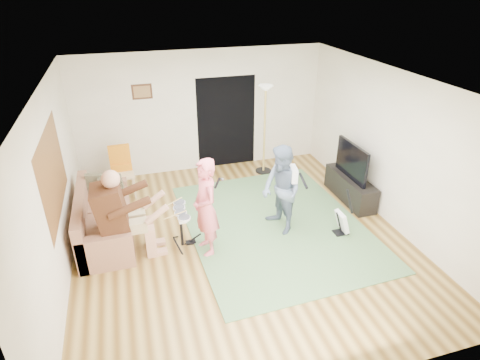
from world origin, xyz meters
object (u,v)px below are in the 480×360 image
(drum_kit, at_px, (181,229))
(tv_cabinet, at_px, (350,188))
(television, at_px, (352,161))
(dining_chair, at_px, (123,178))
(guitar_spare, at_px, (342,221))
(sofa, at_px, (101,222))
(guitarist, at_px, (281,190))
(torchiere_lamp, at_px, (265,114))
(singer, at_px, (206,208))

(drum_kit, relative_size, tv_cabinet, 0.51)
(television, bearing_deg, dining_chair, 160.96)
(dining_chair, bearing_deg, guitar_spare, -38.45)
(sofa, height_order, drum_kit, sofa)
(guitarist, height_order, torchiere_lamp, torchiere_lamp)
(singer, distance_m, torchiere_lamp, 3.22)
(singer, distance_m, guitarist, 1.39)
(guitar_spare, height_order, torchiere_lamp, torchiere_lamp)
(sofa, relative_size, television, 1.98)
(tv_cabinet, bearing_deg, guitar_spare, -126.13)
(torchiere_lamp, bearing_deg, sofa, -155.31)
(sofa, height_order, television, television)
(singer, relative_size, guitar_spare, 1.85)
(dining_chair, relative_size, tv_cabinet, 0.74)
(dining_chair, bearing_deg, television, -22.18)
(guitar_spare, relative_size, television, 0.85)
(singer, distance_m, dining_chair, 2.68)
(singer, bearing_deg, guitarist, 91.23)
(torchiere_lamp, relative_size, tv_cabinet, 1.43)
(sofa, xyz_separation_m, drum_kit, (1.29, -0.65, 0.03))
(dining_chair, distance_m, tv_cabinet, 4.60)
(drum_kit, height_order, guitar_spare, guitar_spare)
(sofa, xyz_separation_m, dining_chair, (0.44, 1.42, 0.09))
(sofa, distance_m, torchiere_lamp, 4.06)
(drum_kit, height_order, guitarist, guitarist)
(guitarist, bearing_deg, television, 97.97)
(sofa, distance_m, drum_kit, 1.45)
(television, bearing_deg, guitarist, -160.18)
(singer, height_order, tv_cabinet, singer)
(guitar_spare, height_order, dining_chair, dining_chair)
(drum_kit, height_order, dining_chair, dining_chair)
(singer, distance_m, guitar_spare, 2.43)
(guitar_spare, distance_m, tv_cabinet, 1.30)
(torchiere_lamp, bearing_deg, singer, -126.46)
(singer, height_order, guitar_spare, singer)
(drum_kit, height_order, television, television)
(drum_kit, bearing_deg, television, 9.61)
(guitar_spare, bearing_deg, singer, 175.15)
(torchiere_lamp, relative_size, television, 1.92)
(sofa, distance_m, tv_cabinet, 4.79)
(drum_kit, xyz_separation_m, dining_chair, (-0.85, 2.07, 0.06))
(drum_kit, relative_size, torchiere_lamp, 0.35)
(drum_kit, bearing_deg, torchiere_lamp, 45.31)
(guitar_spare, bearing_deg, television, 55.68)
(sofa, relative_size, guitarist, 1.30)
(drum_kit, xyz_separation_m, television, (3.45, 0.58, 0.54))
(guitar_spare, xyz_separation_m, torchiere_lamp, (-0.47, 2.75, 1.12))
(drum_kit, distance_m, dining_chair, 2.24)
(tv_cabinet, height_order, television, television)
(singer, distance_m, television, 3.19)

